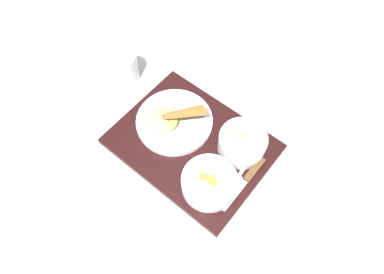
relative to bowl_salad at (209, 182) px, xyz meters
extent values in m
plane|color=#ADA89E|center=(0.12, -0.06, -0.05)|extent=(4.00, 4.00, 0.00)
cube|color=black|center=(0.12, -0.06, -0.04)|extent=(0.42, 0.33, 0.02)
cylinder|color=silver|center=(0.00, 0.00, 0.00)|extent=(0.14, 0.14, 0.05)
torus|color=silver|center=(0.00, 0.00, 0.02)|extent=(0.14, 0.14, 0.01)
cylinder|color=#A8D184|center=(-0.01, 0.02, 0.02)|extent=(0.04, 0.04, 0.01)
cylinder|color=#A8D184|center=(0.00, 0.01, 0.01)|extent=(0.05, 0.05, 0.02)
cylinder|color=#A8D184|center=(-0.03, 0.02, 0.02)|extent=(0.04, 0.04, 0.01)
cube|color=orange|center=(0.00, 0.00, 0.03)|extent=(0.02, 0.02, 0.02)
cube|color=orange|center=(-0.02, 0.00, 0.02)|extent=(0.02, 0.02, 0.01)
cube|color=orange|center=(0.02, 0.01, 0.03)|extent=(0.01, 0.01, 0.02)
cylinder|color=silver|center=(0.01, -0.14, 0.00)|extent=(0.12, 0.12, 0.06)
torus|color=silver|center=(0.01, -0.14, 0.03)|extent=(0.12, 0.12, 0.01)
cylinder|color=#B29342|center=(0.01, -0.14, 0.01)|extent=(0.11, 0.11, 0.05)
cube|color=#D1B75B|center=(0.02, -0.14, 0.03)|extent=(0.03, 0.03, 0.02)
cylinder|color=silver|center=(0.19, -0.08, -0.02)|extent=(0.21, 0.21, 0.01)
ellipsoid|color=#EFC666|center=(0.21, -0.05, 0.00)|extent=(0.09, 0.10, 0.03)
cube|color=brown|center=(0.17, -0.10, 0.02)|extent=(0.12, 0.12, 0.10)
cube|color=brown|center=(0.18, -0.10, 0.02)|extent=(0.11, 0.13, 0.09)
cube|color=silver|center=(-0.06, -0.02, -0.03)|extent=(0.02, 0.10, 0.00)
cube|color=#51381E|center=(-0.06, -0.11, -0.02)|extent=(0.02, 0.08, 0.02)
ellipsoid|color=silver|center=(-0.04, -0.05, -0.02)|extent=(0.05, 0.05, 0.01)
cube|color=silver|center=(-0.03, -0.12, -0.02)|extent=(0.02, 0.09, 0.01)
cylinder|color=silver|center=(0.43, -0.11, 0.00)|extent=(0.08, 0.08, 0.09)
cylinder|color=silver|center=(0.43, -0.11, -0.02)|extent=(0.06, 0.06, 0.05)
camera|label=1|loc=(-0.18, 0.26, 0.78)|focal=32.00mm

